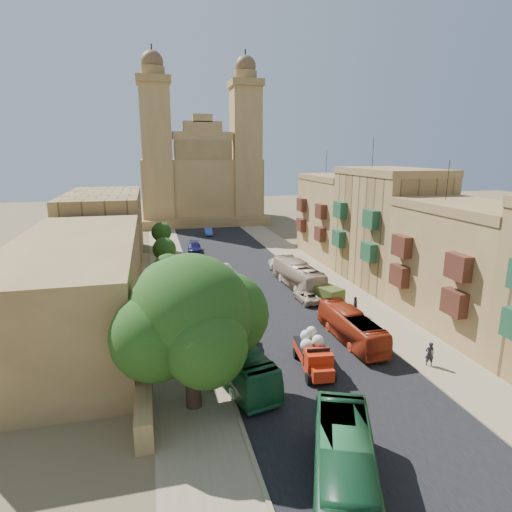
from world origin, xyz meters
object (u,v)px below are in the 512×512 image
bus_green_north (231,357)px  car_dkblue (194,247)px  car_white_a (225,270)px  car_blue_b (208,232)px  car_blue_a (246,343)px  street_tree_a (176,315)px  ficus_tree (192,320)px  bus_cream_east (298,275)px  bus_green_south (345,487)px  car_white_b (275,263)px  church (201,179)px  street_tree_c (164,249)px  pedestrian_c (355,306)px  olive_pickup (324,294)px  red_truck (314,353)px  pedestrian_a (430,354)px  street_tree_d (161,232)px  car_cream (307,296)px  street_tree_b (168,270)px  bus_red_east (351,327)px

bus_green_north → car_dkblue: 40.00m
car_white_a → car_blue_b: 28.33m
car_blue_a → car_dkblue: car_dkblue is taller
street_tree_a → car_white_a: (7.46, 20.45, -2.36)m
ficus_tree → bus_cream_east: bearing=56.1°
street_tree_a → bus_green_south: 19.16m
car_white_a → car_white_b: 7.77m
church → car_white_b: (4.88, -43.87, -8.81)m
church → bus_cream_east: size_ratio=3.37×
ficus_tree → street_tree_c: size_ratio=2.10×
car_blue_a → pedestrian_c: pedestrian_c is taller
car_blue_b → olive_pickup: bearing=-78.6°
red_truck → pedestrian_a: (8.66, -1.53, -0.40)m
street_tree_d → pedestrian_c: street_tree_d is taller
car_cream → bus_cream_east: bearing=-100.5°
bus_green_south → car_cream: (8.30, 26.70, -0.99)m
street_tree_c → pedestrian_a: bearing=-59.5°
bus_cream_east → ficus_tree: bearing=52.7°
red_truck → pedestrian_c: red_truck is taller
church → olive_pickup: 59.54m
car_dkblue → street_tree_a: bearing=-93.1°
street_tree_b → bus_green_south: 30.78m
ficus_tree → bus_red_east: ficus_tree is taller
red_truck → bus_cream_east: (5.47, 18.93, 0.16)m
street_tree_a → car_cream: street_tree_a is taller
pedestrian_c → street_tree_b: bearing=-102.5°
car_blue_b → bus_red_east: bearing=-82.1°
street_tree_b → street_tree_c: bearing=90.0°
street_tree_d → pedestrian_c: size_ratio=2.59×
red_truck → bus_red_east: (4.87, 3.80, -0.05)m
pedestrian_c → pedestrian_a: bearing=16.5°
car_white_a → ficus_tree: bearing=-119.9°
street_tree_b → bus_green_north: 17.46m
bus_green_south → car_dkblue: size_ratio=2.28×
car_white_a → pedestrian_c: (10.04, -16.66, 0.23)m
red_truck → pedestrian_c: 12.16m
street_tree_b → car_white_a: size_ratio=1.23×
car_white_b → red_truck: bearing=89.8°
red_truck → bus_green_north: bearing=176.0°
street_tree_b → car_white_b: (14.88, 10.74, -2.83)m
car_blue_b → car_white_b: bearing=-75.7°
olive_pickup → bus_green_north: bearing=-133.9°
pedestrian_a → bus_green_south: bearing=55.3°
street_tree_d → car_blue_a: (5.35, -37.31, -2.55)m
car_blue_a → car_cream: car_blue_a is taller
car_blue_b → bus_green_north: bearing=-94.1°
street_tree_c → street_tree_d: 12.00m
car_dkblue → car_blue_b: 14.35m
olive_pickup → bus_red_east: bearing=-99.2°
car_white_b → car_blue_b: 26.62m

